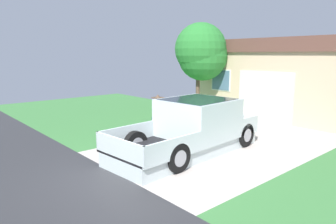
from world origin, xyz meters
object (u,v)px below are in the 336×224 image
Objects in this scene: house_with_garage at (322,78)px; neighbor_tree at (202,54)px; pickup_truck at (195,128)px; handbag at (154,139)px; person_with_hat at (158,115)px.

neighbor_tree reaches higher than house_with_garage.
house_with_garage is (0.10, 8.94, 1.16)m from pickup_truck.
pickup_truck reaches higher than handbag.
handbag is 9.67m from house_with_garage.
house_with_garage reaches higher than person_with_hat.
pickup_truck is 6.95m from neighbor_tree.
neighbor_tree is (-4.30, 4.93, 2.34)m from pickup_truck.
handbag is (-0.04, -0.17, -0.84)m from person_with_hat.
house_with_garage is (1.69, 9.17, 0.96)m from person_with_hat.
person_with_hat is 0.36× the size of neighbor_tree.
house_with_garage reaches higher than pickup_truck.
pickup_truck is 0.48× the size of house_with_garage.
person_with_hat reaches higher than pickup_truck.
pickup_truck is at bearing -8.27° from person_with_hat.
house_with_garage is at bearing 62.89° from person_with_hat.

